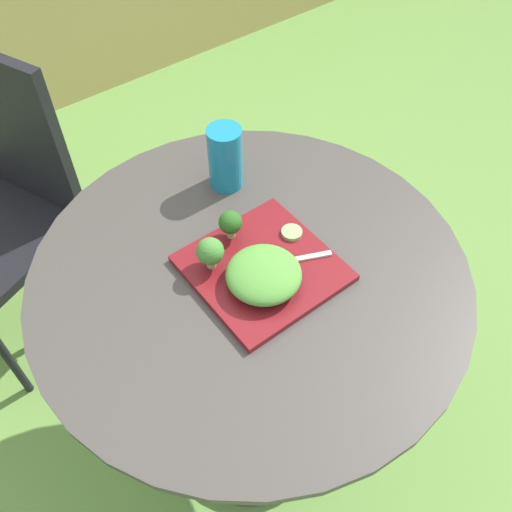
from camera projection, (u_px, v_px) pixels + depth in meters
ground_plane at (252, 428)px, 1.62m from camera, size 12.00×12.00×0.00m
patio_table at (251, 349)px, 1.26m from camera, size 0.83×0.83×0.76m
salad_plate at (263, 268)px, 1.02m from camera, size 0.25×0.25×0.01m
drinking_glass at (226, 161)px, 1.13m from camera, size 0.07×0.07×0.14m
fork at (284, 262)px, 1.02m from camera, size 0.15×0.08×0.00m
lettuce_mound at (264, 274)px, 0.97m from camera, size 0.14×0.14×0.05m
broccoli_floret_0 at (230, 223)px, 1.04m from camera, size 0.05×0.05×0.06m
broccoli_floret_1 at (210, 252)px, 0.99m from camera, size 0.05×0.05×0.07m
cucumber_slice_0 at (292, 232)px, 1.06m from camera, size 0.04×0.04×0.01m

